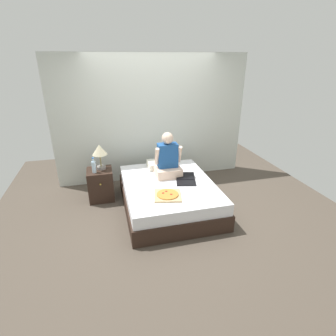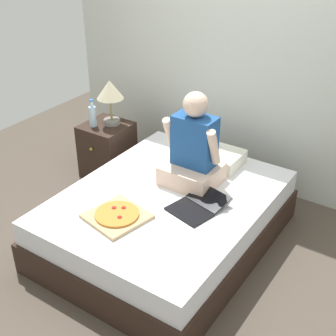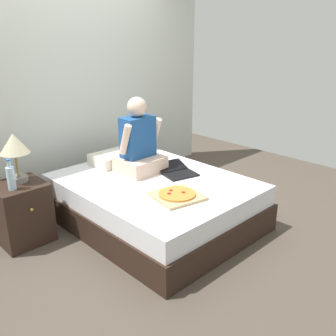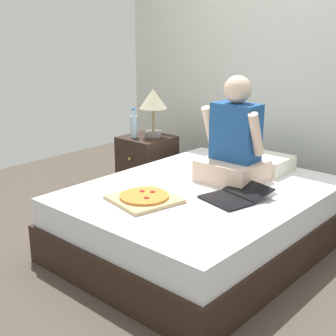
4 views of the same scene
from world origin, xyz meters
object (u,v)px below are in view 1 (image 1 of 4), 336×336
Objects in this scene: bed at (169,195)px; lamp_on_left_nightstand at (100,152)px; person_seated at (168,160)px; laptop at (186,180)px; pizza_box at (168,195)px; nightstand_left at (101,184)px; water_bottle at (94,167)px.

lamp_on_left_nightstand reaches higher than bed.
person_seated reaches higher than laptop.
lamp_on_left_nightstand is 1.50m from pizza_box.
person_seated reaches higher than nightstand_left.
nightstand_left reaches higher than laptop.
nightstand_left is 1.20× the size of pizza_box.
bed is 1.26m from nightstand_left.
water_bottle is 0.35× the size of person_seated.
lamp_on_left_nightstand reaches higher than pizza_box.
person_seated is at bearing 75.46° from pizza_box.
lamp_on_left_nightstand is at bearing 51.37° from nightstand_left.
water_bottle reaches higher than laptop.
person_seated is (0.06, 0.29, 0.52)m from bed.
water_bottle is at bearing 157.64° from bed.
lamp_on_left_nightstand is 1.20m from person_seated.
person_seated reaches higher than water_bottle.
lamp_on_left_nightstand is at bearing 131.02° from pizza_box.
laptop is at bearing -23.86° from nightstand_left.
bed is 0.39m from laptop.
laptop is (1.49, -0.53, -0.19)m from water_bottle.
pizza_box is at bearing -106.43° from bed.
nightstand_left is 2.06× the size of water_bottle.
water_bottle is 0.58× the size of pizza_box.
person_seated is 0.82m from pizza_box.
pizza_box is (-0.19, -0.75, -0.27)m from person_seated.
person_seated is at bearing 78.42° from bed.
bed is at bearing -101.58° from person_seated.
person_seated reaches higher than bed.
water_bottle is (-0.08, -0.09, 0.40)m from nightstand_left.
nightstand_left is at bearing 133.55° from pizza_box.
nightstand_left is 0.73× the size of person_seated.
nightstand_left reaches higher than bed.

